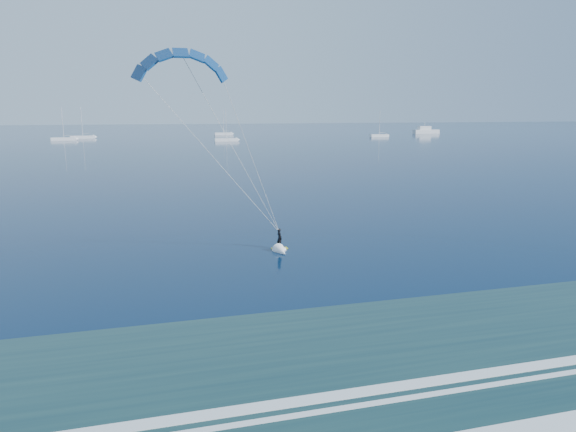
# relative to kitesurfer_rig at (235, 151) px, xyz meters

# --- Properties ---
(kitesurfer_rig) EXTENTS (13.17, 7.29, 16.77)m
(kitesurfer_rig) POSITION_rel_kitesurfer_rig_xyz_m (0.00, 0.00, 0.00)
(kitesurfer_rig) COLOR yellow
(kitesurfer_rig) RESTS_ON ground
(motor_yacht) EXTENTS (13.49, 3.60, 5.78)m
(motor_yacht) POSITION_rel_kitesurfer_rig_xyz_m (130.27, 199.24, -7.14)
(motor_yacht) COLOR white
(motor_yacht) RESTS_ON ground
(sailboat_1) EXTENTS (9.40, 2.40, 12.82)m
(sailboat_1) POSITION_rel_kitesurfer_rig_xyz_m (-38.64, 180.93, -7.92)
(sailboat_1) COLOR white
(sailboat_1) RESTS_ON ground
(sailboat_2) EXTENTS (9.74, 2.40, 13.00)m
(sailboat_2) POSITION_rel_kitesurfer_rig_xyz_m (-33.17, 194.27, -7.92)
(sailboat_2) COLOR white
(sailboat_2) RESTS_ON ground
(sailboat_3) EXTENTS (8.88, 2.40, 12.31)m
(sailboat_3) POSITION_rel_kitesurfer_rig_xyz_m (22.23, 158.40, -7.92)
(sailboat_3) COLOR white
(sailboat_3) RESTS_ON ground
(sailboat_4) EXTENTS (8.55, 2.40, 11.65)m
(sailboat_4) POSITION_rel_kitesurfer_rig_xyz_m (28.40, 209.96, -7.93)
(sailboat_4) COLOR white
(sailboat_4) RESTS_ON ground
(sailboat_5) EXTENTS (8.39, 2.40, 11.49)m
(sailboat_5) POSITION_rel_kitesurfer_rig_xyz_m (92.67, 173.64, -7.93)
(sailboat_5) COLOR white
(sailboat_5) RESTS_ON ground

